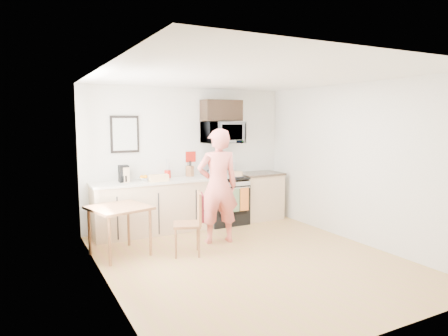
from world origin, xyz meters
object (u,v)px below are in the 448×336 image
microwave (222,133)px  person (218,186)px  range (225,201)px  chair (196,214)px  cake (236,174)px  dining_table (119,212)px

microwave → person: bearing=-120.8°
range → chair: range is taller
range → cake: range is taller
range → chair: (-1.23, -1.39, 0.17)m
range → cake: 0.58m
person → dining_table: person is taller
person → chair: bearing=45.1°
range → microwave: (-0.00, 0.10, 1.32)m
range → cake: size_ratio=3.96×
microwave → chair: 2.25m
microwave → person: size_ratio=0.41×
person → cake: bearing=-123.4°
range → microwave: 1.33m
dining_table → cake: 2.53m
dining_table → chair: 1.13m
microwave → dining_table: size_ratio=0.91×
person → dining_table: 1.61m
microwave → dining_table: 2.70m
microwave → cake: bearing=-59.6°
range → dining_table: size_ratio=1.40×
dining_table → cake: (2.40, 0.74, 0.32)m
person → cake: 1.18m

